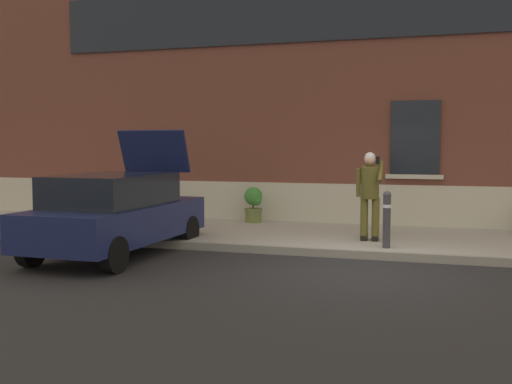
{
  "coord_description": "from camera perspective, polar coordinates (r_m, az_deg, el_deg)",
  "views": [
    {
      "loc": [
        1.14,
        -9.67,
        2.03
      ],
      "look_at": [
        -2.26,
        1.6,
        1.1
      ],
      "focal_mm": 41.81,
      "sensor_mm": 36.0,
      "label": 1
    }
  ],
  "objects": [
    {
      "name": "building_facade",
      "position": [
        15.09,
        12.63,
        10.87
      ],
      "size": [
        24.0,
        1.52,
        7.5
      ],
      "color": "brown",
      "rests_on": "ground"
    },
    {
      "name": "planter_terracotta",
      "position": [
        15.59,
        -9.61,
        -0.79
      ],
      "size": [
        0.44,
        0.44,
        0.86
      ],
      "color": "#B25B38",
      "rests_on": "sidewalk"
    },
    {
      "name": "hatchback_car_navy",
      "position": [
        11.23,
        -13.2,
        -1.9
      ],
      "size": [
        1.89,
        4.11,
        2.34
      ],
      "color": "#161E4C",
      "rests_on": "ground"
    },
    {
      "name": "person_on_phone",
      "position": [
        11.8,
        10.85,
        0.15
      ],
      "size": [
        0.51,
        0.51,
        1.74
      ],
      "rotation": [
        0.0,
        0.0,
        -0.05
      ],
      "color": "#514C1E",
      "rests_on": "sidewalk"
    },
    {
      "name": "sidewalk",
      "position": [
        12.67,
        11.48,
        -4.45
      ],
      "size": [
        24.0,
        3.6,
        0.15
      ],
      "primitive_type": "cube",
      "color": "#99968E",
      "rests_on": "ground"
    },
    {
      "name": "bollard_near_person",
      "position": [
        11.13,
        12.4,
        -2.38
      ],
      "size": [
        0.15,
        0.15,
        1.04
      ],
      "color": "#333338",
      "rests_on": "sidewalk"
    },
    {
      "name": "planter_olive",
      "position": [
        14.47,
        -0.24,
        -1.13
      ],
      "size": [
        0.44,
        0.44,
        0.86
      ],
      "color": "#606B38",
      "rests_on": "sidewalk"
    },
    {
      "name": "curb_edge",
      "position": [
        10.85,
        10.56,
        -5.94
      ],
      "size": [
        24.0,
        0.12,
        0.15
      ],
      "primitive_type": "cube",
      "color": "gray",
      "rests_on": "ground"
    },
    {
      "name": "ground_plane",
      "position": [
        9.94,
        9.95,
        -7.33
      ],
      "size": [
        80.0,
        80.0,
        0.0
      ],
      "primitive_type": "plane",
      "color": "#232326"
    }
  ]
}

